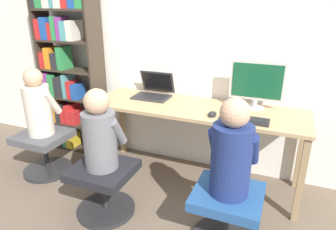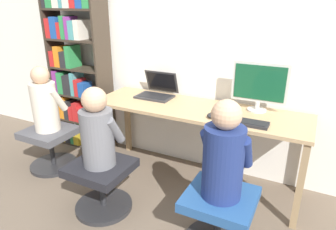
{
  "view_description": "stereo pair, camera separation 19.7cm",
  "coord_description": "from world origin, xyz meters",
  "views": [
    {
      "loc": [
        0.74,
        -2.17,
        1.67
      ],
      "look_at": [
        -0.19,
        0.1,
        0.73
      ],
      "focal_mm": 32.0,
      "sensor_mm": 36.0,
      "label": 1
    },
    {
      "loc": [
        0.92,
        -2.09,
        1.67
      ],
      "look_at": [
        -0.19,
        0.1,
        0.73
      ],
      "focal_mm": 32.0,
      "sensor_mm": 36.0,
      "label": 2
    }
  ],
  "objects": [
    {
      "name": "office_chair_side",
      "position": [
        -1.45,
        -0.13,
        0.26
      ],
      "size": [
        0.48,
        0.48,
        0.43
      ],
      "color": "#262628",
      "rests_on": "ground_plane"
    },
    {
      "name": "keyboard",
      "position": [
        0.46,
        0.12,
        0.78
      ],
      "size": [
        0.39,
        0.14,
        0.03
      ],
      "color": "#232326",
      "rests_on": "desk"
    },
    {
      "name": "ground_plane",
      "position": [
        0.0,
        0.0,
        0.0
      ],
      "size": [
        14.0,
        14.0,
        0.0
      ],
      "primitive_type": "plane",
      "color": "brown"
    },
    {
      "name": "office_chair_left",
      "position": [
        0.46,
        -0.4,
        0.26
      ],
      "size": [
        0.48,
        0.48,
        0.43
      ],
      "color": "#262628",
      "rests_on": "ground_plane"
    },
    {
      "name": "desktop_monitor",
      "position": [
        0.5,
        0.46,
        0.99
      ],
      "size": [
        0.47,
        0.17,
        0.43
      ],
      "color": "beige",
      "rests_on": "desk"
    },
    {
      "name": "wall_back",
      "position": [
        0.0,
        0.66,
        1.3
      ],
      "size": [
        10.0,
        0.05,
        2.6
      ],
      "color": "white",
      "rests_on": "ground_plane"
    },
    {
      "name": "bookshelf",
      "position": [
        -1.54,
        0.42,
        1.0
      ],
      "size": [
        0.71,
        0.27,
        1.91
      ],
      "color": "#382D23",
      "rests_on": "ground_plane"
    },
    {
      "name": "laptop",
      "position": [
        -0.49,
        0.44,
        0.81
      ],
      "size": [
        0.35,
        0.31,
        0.24
      ],
      "color": "#2D2D30",
      "rests_on": "desk"
    },
    {
      "name": "person_at_monitor",
      "position": [
        0.46,
        -0.4,
        0.74
      ],
      "size": [
        0.33,
        0.31,
        0.68
      ],
      "color": "navy",
      "rests_on": "office_chair_left"
    },
    {
      "name": "person_near_shelf",
      "position": [
        -1.45,
        -0.13,
        0.73
      ],
      "size": [
        0.3,
        0.29,
        0.66
      ],
      "color": "beige",
      "rests_on": "office_chair_side"
    },
    {
      "name": "computer_mouse_by_keyboard",
      "position": [
        0.2,
        0.13,
        0.78
      ],
      "size": [
        0.07,
        0.1,
        0.04
      ],
      "color": "black",
      "rests_on": "desk"
    },
    {
      "name": "office_chair_right",
      "position": [
        -0.53,
        -0.44,
        0.26
      ],
      "size": [
        0.48,
        0.48,
        0.43
      ],
      "color": "#262628",
      "rests_on": "ground_plane"
    },
    {
      "name": "desk",
      "position": [
        0.0,
        0.3,
        0.68
      ],
      "size": [
        1.96,
        0.59,
        0.76
      ],
      "color": "tan",
      "rests_on": "ground_plane"
    },
    {
      "name": "person_at_laptop",
      "position": [
        -0.53,
        -0.44,
        0.72
      ],
      "size": [
        0.32,
        0.29,
        0.64
      ],
      "color": "slate",
      "rests_on": "office_chair_right"
    }
  ]
}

